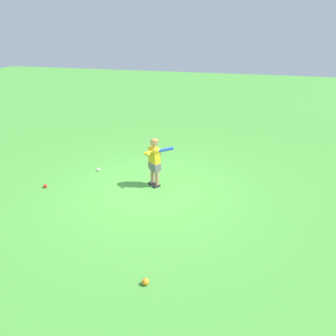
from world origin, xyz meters
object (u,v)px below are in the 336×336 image
object	(u,v)px
play_ball_near_batter	(145,282)
play_ball_far_left	(98,169)
child_batter	(155,158)
play_ball_by_bucket	(45,186)

from	to	relation	value
play_ball_near_batter	play_ball_far_left	world-z (taller)	play_ball_near_batter
child_batter	play_ball_near_batter	bearing A→B (deg)	15.36
child_batter	play_ball_near_batter	size ratio (longest dim) A/B	11.18
play_ball_near_batter	play_ball_far_left	bearing A→B (deg)	-144.07
child_batter	play_ball_far_left	world-z (taller)	child_batter
child_batter	play_ball_far_left	size ratio (longest dim) A/B	14.44
play_ball_far_left	play_ball_near_batter	bearing A→B (deg)	35.93
child_batter	play_ball_by_bucket	xyz separation A→B (m)	(0.75, -2.26, -0.61)
play_ball_near_batter	play_ball_far_left	xyz separation A→B (m)	(-3.27, -2.37, -0.01)
child_batter	play_ball_near_batter	xyz separation A→B (m)	(2.90, 0.80, -0.60)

